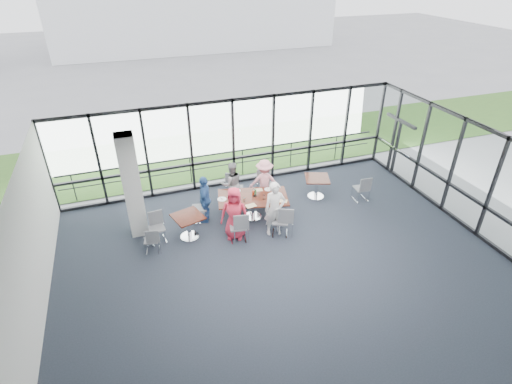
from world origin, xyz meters
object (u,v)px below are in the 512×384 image
object	(u,v)px
side_table_left	(188,220)
chair_spare_lb	(157,228)
diner_near_left	(234,213)
diner_far_right	(264,181)
diner_near_right	(275,209)
diner_end	(205,199)
side_table_right	(317,181)
chair_main_fl	(236,189)
chair_spare_la	(151,240)
chair_main_end	(199,208)
structural_column	(132,186)
chair_spare_r	(361,188)
chair_main_fr	(267,185)
chair_main_nl	(238,226)
diner_far_left	(232,184)
main_table	(253,200)
chair_main_nr	(280,221)

from	to	relation	value
side_table_left	chair_spare_lb	world-z (taller)	chair_spare_lb
diner_near_left	diner_far_right	xyz separation A→B (m)	(1.51, 1.59, -0.05)
diner_near_right	diner_end	xyz separation A→B (m)	(-1.79, 1.37, -0.08)
side_table_right	chair_main_fl	bearing A→B (deg)	166.42
chair_spare_la	chair_main_fl	bearing A→B (deg)	42.82
diner_end	chair_main_end	size ratio (longest dim) A/B	1.68
structural_column	chair_spare_r	distance (m)	7.46
diner_near_right	chair_main_fr	size ratio (longest dim) A/B	1.76
chair_spare_r	chair_main_nl	bearing A→B (deg)	-166.11
chair_main_fr	chair_main_end	bearing A→B (deg)	28.06
diner_far_left	diner_far_right	bearing A→B (deg)	168.33
main_table	chair_spare_la	xyz separation A→B (m)	(-3.26, -0.70, -0.25)
diner_near_left	diner_near_right	bearing A→B (deg)	13.01
diner_near_right	diner_end	world-z (taller)	diner_near_right
chair_main_nl	chair_spare_r	distance (m)	4.70
diner_far_right	chair_spare_r	size ratio (longest dim) A/B	1.72
chair_main_end	chair_main_fl	bearing A→B (deg)	131.16
diner_far_right	chair_main_end	distance (m)	2.38
chair_main_fr	chair_spare_lb	xyz separation A→B (m)	(-3.89, -1.24, -0.04)
chair_main_end	chair_spare_r	world-z (taller)	chair_main_end
structural_column	chair_main_nr	distance (m)	4.41
chair_main_nr	diner_near_left	bearing A→B (deg)	-169.82
structural_column	main_table	xyz separation A→B (m)	(3.52, -0.36, -0.96)
diner_near_left	chair_spare_r	bearing A→B (deg)	31.15
side_table_right	diner_near_right	xyz separation A→B (m)	(-2.15, -1.51, 0.24)
diner_far_right	structural_column	bearing A→B (deg)	21.74
chair_main_nr	chair_main_end	bearing A→B (deg)	168.88
structural_column	side_table_left	size ratio (longest dim) A/B	3.18
chair_main_nl	chair_spare_r	xyz separation A→B (m)	(4.63, 0.78, -0.03)
chair_spare_lb	side_table_left	bearing A→B (deg)	167.20
main_table	chair_main_fl	distance (m)	1.15
chair_main_end	chair_spare_la	xyz separation A→B (m)	(-1.61, -1.06, -0.07)
chair_main_nr	chair_spare_lb	xyz separation A→B (m)	(-3.52, 0.87, -0.03)
chair_main_nl	chair_main_end	xyz separation A→B (m)	(-0.86, 1.36, -0.02)
side_table_right	diner_end	distance (m)	3.95
diner_near_right	chair_spare_r	size ratio (longest dim) A/B	1.92
diner_near_left	diner_far_right	size ratio (longest dim) A/B	1.07
chair_main_nl	diner_end	bearing A→B (deg)	127.13
diner_far_right	chair_main_nl	distance (m)	2.32
side_table_right	chair_main_nr	size ratio (longest dim) A/B	1.06
chair_spare_la	structural_column	bearing A→B (deg)	115.52
side_table_right	chair_main_nl	distance (m)	3.60
diner_end	chair_spare_lb	bearing A→B (deg)	-48.99
structural_column	chair_spare_la	world-z (taller)	structural_column
diner_near_right	diner_far_left	world-z (taller)	diner_near_right
diner_far_right	chair_main_nr	distance (m)	1.95
main_table	side_table_right	distance (m)	2.52
chair_spare_lb	chair_spare_r	distance (m)	6.88
main_table	diner_far_left	world-z (taller)	diner_far_left
structural_column	diner_far_left	size ratio (longest dim) A/B	2.09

